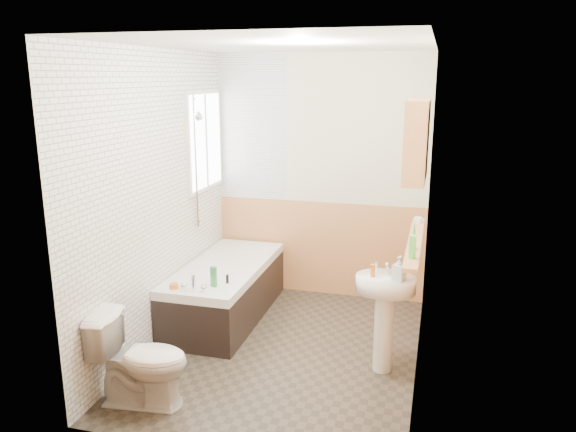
% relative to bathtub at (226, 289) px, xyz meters
% --- Properties ---
extents(floor, '(2.80, 2.80, 0.00)m').
position_rel_bathtub_xyz_m(floor, '(0.73, -0.55, -0.28)').
color(floor, '#2F2921').
rests_on(floor, ground).
extents(ceiling, '(2.80, 2.80, 0.00)m').
position_rel_bathtub_xyz_m(ceiling, '(0.73, -0.55, 2.22)').
color(ceiling, white).
rests_on(ceiling, ground).
extents(wall_back, '(2.20, 0.02, 2.50)m').
position_rel_bathtub_xyz_m(wall_back, '(0.73, 0.86, 0.97)').
color(wall_back, beige).
rests_on(wall_back, ground).
extents(wall_front, '(2.20, 0.02, 2.50)m').
position_rel_bathtub_xyz_m(wall_front, '(0.73, -1.96, 0.97)').
color(wall_front, beige).
rests_on(wall_front, ground).
extents(wall_left, '(0.02, 2.80, 2.50)m').
position_rel_bathtub_xyz_m(wall_left, '(-0.38, -0.55, 0.97)').
color(wall_left, beige).
rests_on(wall_left, ground).
extents(wall_right, '(0.02, 2.80, 2.50)m').
position_rel_bathtub_xyz_m(wall_right, '(1.84, -0.55, 0.97)').
color(wall_right, beige).
rests_on(wall_right, ground).
extents(wainscot_right, '(0.01, 2.80, 1.00)m').
position_rel_bathtub_xyz_m(wainscot_right, '(1.82, -0.55, 0.22)').
color(wainscot_right, tan).
rests_on(wainscot_right, wall_right).
extents(wainscot_front, '(2.20, 0.01, 1.00)m').
position_rel_bathtub_xyz_m(wainscot_front, '(0.73, -1.93, 0.22)').
color(wainscot_front, tan).
rests_on(wainscot_front, wall_front).
extents(wainscot_back, '(2.20, 0.01, 1.00)m').
position_rel_bathtub_xyz_m(wainscot_back, '(0.73, 0.84, 0.22)').
color(wainscot_back, tan).
rests_on(wainscot_back, wall_back).
extents(tile_cladding_left, '(0.01, 2.80, 2.50)m').
position_rel_bathtub_xyz_m(tile_cladding_left, '(-0.36, -0.55, 0.97)').
color(tile_cladding_left, white).
rests_on(tile_cladding_left, wall_left).
extents(tile_return_back, '(0.75, 0.01, 1.50)m').
position_rel_bathtub_xyz_m(tile_return_back, '(0.00, 0.84, 1.47)').
color(tile_return_back, white).
rests_on(tile_return_back, wall_back).
extents(window, '(0.03, 0.79, 0.99)m').
position_rel_bathtub_xyz_m(window, '(-0.33, 0.40, 1.37)').
color(window, white).
rests_on(window, wall_left).
extents(bathtub, '(0.70, 1.62, 0.67)m').
position_rel_bathtub_xyz_m(bathtub, '(0.00, 0.00, 0.00)').
color(bathtub, black).
rests_on(bathtub, floor).
extents(shower_riser, '(0.11, 0.08, 1.27)m').
position_rel_bathtub_xyz_m(shower_riser, '(-0.31, 0.12, 1.31)').
color(shower_riser, silver).
rests_on(shower_riser, wall_left).
extents(toilet, '(0.71, 0.45, 0.66)m').
position_rel_bathtub_xyz_m(toilet, '(-0.03, -1.55, 0.06)').
color(toilet, white).
rests_on(toilet, floor).
extents(sink, '(0.46, 0.37, 0.89)m').
position_rel_bathtub_xyz_m(sink, '(1.57, -0.63, 0.29)').
color(sink, white).
rests_on(sink, floor).
extents(pine_shelf, '(0.10, 1.35, 0.03)m').
position_rel_bathtub_xyz_m(pine_shelf, '(1.77, -0.61, 0.80)').
color(pine_shelf, tan).
rests_on(pine_shelf, wall_right).
extents(medicine_cabinet, '(0.16, 0.63, 0.57)m').
position_rel_bathtub_xyz_m(medicine_cabinet, '(1.74, -0.65, 1.55)').
color(medicine_cabinet, tan).
rests_on(medicine_cabinet, wall_right).
extents(foam_can, '(0.06, 0.06, 0.16)m').
position_rel_bathtub_xyz_m(foam_can, '(1.77, -1.05, 0.89)').
color(foam_can, '#59C647').
rests_on(foam_can, pine_shelf).
extents(green_bottle, '(0.05, 0.05, 0.22)m').
position_rel_bathtub_xyz_m(green_bottle, '(1.77, -0.85, 0.92)').
color(green_bottle, '#388447').
rests_on(green_bottle, pine_shelf).
extents(black_jar, '(0.09, 0.09, 0.05)m').
position_rel_bathtub_xyz_m(black_jar, '(1.77, -0.09, 0.83)').
color(black_jar, silver).
rests_on(black_jar, pine_shelf).
extents(soap_bottle, '(0.15, 0.20, 0.09)m').
position_rel_bathtub_xyz_m(soap_bottle, '(1.67, -0.69, 0.55)').
color(soap_bottle, silver).
rests_on(soap_bottle, sink).
extents(clear_bottle, '(0.04, 0.04, 0.10)m').
position_rel_bathtub_xyz_m(clear_bottle, '(1.47, -0.67, 0.56)').
color(clear_bottle, orange).
rests_on(clear_bottle, sink).
extents(blue_gel, '(0.05, 0.04, 0.18)m').
position_rel_bathtub_xyz_m(blue_gel, '(0.12, -0.56, 0.34)').
color(blue_gel, '#388447').
rests_on(blue_gel, bathtub).
extents(cream_jar, '(0.09, 0.09, 0.04)m').
position_rel_bathtub_xyz_m(cream_jar, '(-0.18, -0.69, 0.28)').
color(cream_jar, orange).
rests_on(cream_jar, bathtub).
extents(orange_bottle, '(0.03, 0.03, 0.08)m').
position_rel_bathtub_xyz_m(orange_bottle, '(0.20, -0.45, 0.29)').
color(orange_bottle, black).
rests_on(orange_bottle, bathtub).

